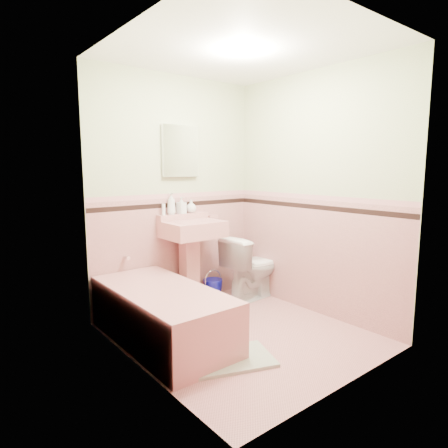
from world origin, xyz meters
TOP-DOWN VIEW (x-y plane):
  - floor at (0.00, 0.00)m, footprint 2.20×2.20m
  - ceiling at (0.00, 0.00)m, footprint 2.20×2.20m
  - wall_back at (0.00, 1.10)m, footprint 2.50×0.00m
  - wall_front at (0.00, -1.10)m, footprint 2.50×0.00m
  - wall_left at (-1.00, 0.00)m, footprint 0.00×2.50m
  - wall_right at (1.00, 0.00)m, footprint 0.00×2.50m
  - wainscot_back at (0.00, 1.09)m, footprint 2.00×0.00m
  - wainscot_front at (0.00, -1.09)m, footprint 2.00×0.00m
  - wainscot_left at (-0.99, 0.00)m, footprint 0.00×2.20m
  - wainscot_right at (0.99, 0.00)m, footprint 0.00×2.20m
  - accent_back at (0.00, 1.08)m, footprint 2.00×0.00m
  - accent_front at (0.00, -1.08)m, footprint 2.00×0.00m
  - accent_left at (-0.98, 0.00)m, footprint 0.00×2.20m
  - accent_right at (0.98, 0.00)m, footprint 0.00×2.20m
  - cap_back at (0.00, 1.08)m, footprint 2.00×0.00m
  - cap_front at (0.00, -1.08)m, footprint 2.00×0.00m
  - cap_left at (-0.98, 0.00)m, footprint 0.00×2.20m
  - cap_right at (0.98, 0.00)m, footprint 0.00×2.20m
  - bathtub at (-0.63, 0.33)m, footprint 0.70×1.50m
  - tub_faucet at (-0.63, 1.05)m, footprint 0.04×0.12m
  - sink at (0.05, 0.86)m, footprint 0.61×0.50m
  - sink_faucet at (0.05, 1.00)m, footprint 0.02×0.02m
  - medicine_cabinet at (0.05, 1.07)m, footprint 0.44×0.04m
  - soap_dish at (0.47, 1.06)m, footprint 0.12×0.07m
  - soap_bottle_left at (-0.09, 1.04)m, footprint 0.10×0.10m
  - soap_bottle_mid at (0.03, 1.04)m, footprint 0.10×0.10m
  - soap_bottle_right at (0.16, 1.04)m, footprint 0.14×0.14m
  - tube at (-0.19, 1.04)m, footprint 0.04×0.04m
  - toilet at (0.78, 0.69)m, footprint 0.76×0.47m
  - bucket at (0.41, 0.97)m, footprint 0.27×0.27m
  - bath_mat at (-0.39, -0.32)m, footprint 0.77×0.64m
  - shoe at (-0.43, -0.33)m, footprint 0.16×0.11m

SIDE VIEW (x-z plane):
  - floor at x=0.00m, z-range 0.00..0.00m
  - bath_mat at x=-0.39m, z-range 0.00..0.03m
  - shoe at x=-0.43m, z-range 0.03..0.09m
  - bucket at x=0.41m, z-range 0.00..0.22m
  - bathtub at x=-0.63m, z-range 0.00..0.45m
  - toilet at x=0.78m, z-range 0.00..0.74m
  - sink at x=0.05m, z-range 0.00..0.96m
  - wainscot_back at x=0.00m, z-range -0.40..1.60m
  - wainscot_front at x=0.00m, z-range -0.40..1.60m
  - wainscot_left at x=-0.99m, z-range -0.50..1.70m
  - wainscot_right at x=0.99m, z-range -0.50..1.70m
  - tub_faucet at x=-0.63m, z-range 0.61..0.65m
  - sink_faucet at x=0.05m, z-range 0.90..1.00m
  - soap_dish at x=0.47m, z-range 0.93..0.97m
  - tube at x=-0.19m, z-range 1.02..1.14m
  - soap_bottle_right at x=0.16m, z-range 1.02..1.17m
  - soap_bottle_mid at x=0.03m, z-range 1.02..1.21m
  - accent_left at x=-0.98m, z-range 0.02..2.22m
  - accent_right at x=0.98m, z-range 0.02..2.22m
  - accent_back at x=0.00m, z-range 0.12..2.12m
  - accent_front at x=0.00m, z-range 0.12..2.12m
  - soap_bottle_left at x=-0.09m, z-range 1.02..1.25m
  - cap_back at x=0.00m, z-range 0.22..2.22m
  - cap_front at x=0.00m, z-range 0.22..2.22m
  - cap_left at x=-0.98m, z-range 0.12..2.32m
  - cap_right at x=0.98m, z-range 0.12..2.32m
  - wall_back at x=0.00m, z-range 0.00..2.50m
  - wall_front at x=0.00m, z-range 0.00..2.50m
  - wall_left at x=-1.00m, z-range 0.00..2.50m
  - wall_right at x=1.00m, z-range 0.00..2.50m
  - medicine_cabinet at x=0.05m, z-range 1.42..1.98m
  - ceiling at x=0.00m, z-range 2.50..2.50m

